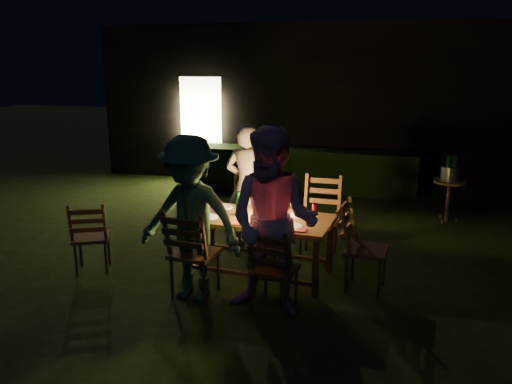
% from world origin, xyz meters
% --- Properties ---
extents(garden_envelope, '(40.00, 40.00, 3.20)m').
position_xyz_m(garden_envelope, '(-0.01, 6.15, 1.58)').
color(garden_envelope, black).
rests_on(garden_envelope, ground).
extents(dining_table, '(1.78, 1.03, 0.70)m').
position_xyz_m(dining_table, '(-0.44, -0.43, 0.64)').
color(dining_table, '#522F1B').
rests_on(dining_table, ground).
extents(chair_near_left, '(0.51, 0.54, 1.03)m').
position_xyz_m(chair_near_left, '(-0.98, -1.14, 0.31)').
color(chair_near_left, '#522F1B').
rests_on(chair_near_left, ground).
extents(chair_near_right, '(0.49, 0.52, 0.93)m').
position_xyz_m(chair_near_right, '(-0.09, -1.24, 0.28)').
color(chair_near_right, '#522F1B').
rests_on(chair_near_right, ground).
extents(chair_far_left, '(0.50, 0.53, 1.06)m').
position_xyz_m(chair_far_left, '(-0.81, 0.39, 0.32)').
color(chair_far_left, '#522F1B').
rests_on(chair_far_left, ground).
extents(chair_far_right, '(0.50, 0.54, 1.08)m').
position_xyz_m(chair_far_right, '(0.19, 0.28, 0.33)').
color(chair_far_right, '#522F1B').
rests_on(chair_far_right, ground).
extents(chair_end, '(0.55, 0.52, 1.02)m').
position_xyz_m(chair_end, '(0.78, -0.56, 0.31)').
color(chair_end, '#522F1B').
rests_on(chair_end, ground).
extents(chair_spare, '(0.56, 0.57, 0.92)m').
position_xyz_m(chair_spare, '(-2.39, -0.83, 0.28)').
color(chair_spare, '#522F1B').
rests_on(chair_spare, ground).
extents(person_house_side, '(0.65, 0.47, 1.68)m').
position_xyz_m(person_house_side, '(-0.80, 0.44, 0.84)').
color(person_house_side, beige).
rests_on(person_house_side, ground).
extents(person_opp_right, '(0.98, 0.81, 1.87)m').
position_xyz_m(person_opp_right, '(-0.09, -1.29, 0.93)').
color(person_opp_right, '#D290B2').
rests_on(person_opp_right, ground).
extents(person_opp_left, '(1.19, 0.77, 1.75)m').
position_xyz_m(person_opp_left, '(-0.98, -1.19, 0.87)').
color(person_opp_left, '#2E5C40').
rests_on(person_opp_left, ground).
extents(lantern, '(0.16, 0.16, 0.35)m').
position_xyz_m(lantern, '(-0.39, -0.38, 0.86)').
color(lantern, white).
rests_on(lantern, dining_table).
extents(plate_far_left, '(0.25, 0.25, 0.01)m').
position_xyz_m(plate_far_left, '(-0.97, -0.14, 0.71)').
color(plate_far_left, white).
rests_on(plate_far_left, dining_table).
extents(plate_near_left, '(0.25, 0.25, 0.01)m').
position_xyz_m(plate_near_left, '(-1.02, -0.58, 0.71)').
color(plate_near_left, white).
rests_on(plate_near_left, dining_table).
extents(plate_far_right, '(0.25, 0.25, 0.01)m').
position_xyz_m(plate_far_right, '(0.03, -0.26, 0.71)').
color(plate_far_right, white).
rests_on(plate_far_right, dining_table).
extents(plate_near_right, '(0.25, 0.25, 0.01)m').
position_xyz_m(plate_near_right, '(-0.02, -0.69, 0.71)').
color(plate_near_right, white).
rests_on(plate_near_right, dining_table).
extents(wineglass_a, '(0.06, 0.06, 0.18)m').
position_xyz_m(wineglass_a, '(-0.71, -0.11, 0.79)').
color(wineglass_a, '#59070F').
rests_on(wineglass_a, dining_table).
extents(wineglass_b, '(0.06, 0.06, 0.18)m').
position_xyz_m(wineglass_b, '(-1.17, -0.46, 0.79)').
color(wineglass_b, '#59070F').
rests_on(wineglass_b, dining_table).
extents(wineglass_c, '(0.06, 0.06, 0.18)m').
position_xyz_m(wineglass_c, '(-0.18, -0.74, 0.79)').
color(wineglass_c, '#59070F').
rests_on(wineglass_c, dining_table).
extents(wineglass_d, '(0.06, 0.06, 0.18)m').
position_xyz_m(wineglass_d, '(0.19, -0.32, 0.79)').
color(wineglass_d, '#59070F').
rests_on(wineglass_d, dining_table).
extents(wineglass_e, '(0.06, 0.06, 0.18)m').
position_xyz_m(wineglass_e, '(-0.58, -0.71, 0.79)').
color(wineglass_e, silver).
rests_on(wineglass_e, dining_table).
extents(bottle_table, '(0.07, 0.07, 0.28)m').
position_xyz_m(bottle_table, '(-0.69, -0.40, 0.84)').
color(bottle_table, '#0F471E').
rests_on(bottle_table, dining_table).
extents(napkin_left, '(0.18, 0.14, 0.01)m').
position_xyz_m(napkin_left, '(-0.63, -0.73, 0.71)').
color(napkin_left, red).
rests_on(napkin_left, dining_table).
extents(napkin_right, '(0.18, 0.14, 0.01)m').
position_xyz_m(napkin_right, '(0.07, -0.79, 0.71)').
color(napkin_right, red).
rests_on(napkin_right, dining_table).
extents(phone, '(0.14, 0.07, 0.01)m').
position_xyz_m(phone, '(-1.09, -0.65, 0.71)').
color(phone, black).
rests_on(phone, dining_table).
extents(side_table, '(0.49, 0.49, 0.66)m').
position_xyz_m(side_table, '(1.98, 2.25, 0.59)').
color(side_table, olive).
rests_on(side_table, ground).
extents(ice_bucket, '(0.30, 0.30, 0.22)m').
position_xyz_m(ice_bucket, '(1.98, 2.25, 0.77)').
color(ice_bucket, '#A5A8AD').
rests_on(ice_bucket, side_table).
extents(bottle_bucket_a, '(0.07, 0.07, 0.32)m').
position_xyz_m(bottle_bucket_a, '(1.93, 2.21, 0.82)').
color(bottle_bucket_a, '#0F471E').
rests_on(bottle_bucket_a, side_table).
extents(bottle_bucket_b, '(0.07, 0.07, 0.32)m').
position_xyz_m(bottle_bucket_b, '(2.03, 2.29, 0.82)').
color(bottle_bucket_b, '#0F471E').
rests_on(bottle_bucket_b, side_table).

